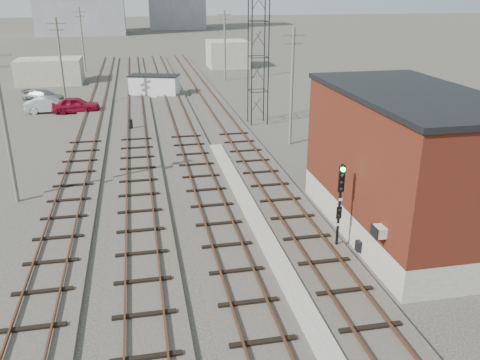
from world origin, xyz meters
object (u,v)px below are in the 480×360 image
object	(u,v)px
switch_stand	(131,124)
car_red	(76,105)
signal_mast	(340,200)
car_grey	(44,96)
site_trailer	(154,85)
car_silver	(49,105)

from	to	relation	value
switch_stand	car_red	xyz separation A→B (m)	(-5.33, 8.03, 0.22)
signal_mast	switch_stand	size ratio (longest dim) A/B	3.60
car_grey	car_red	bearing A→B (deg)	-122.46
site_trailer	car_grey	world-z (taller)	site_trailer
car_red	car_grey	xyz separation A→B (m)	(-3.87, 5.65, -0.11)
switch_stand	site_trailer	world-z (taller)	site_trailer
site_trailer	signal_mast	bearing A→B (deg)	-62.11
site_trailer	car_red	size ratio (longest dim) A/B	1.32
signal_mast	site_trailer	distance (m)	39.44
signal_mast	car_grey	distance (m)	41.95
car_grey	signal_mast	bearing A→B (deg)	-130.14
signal_mast	car_silver	size ratio (longest dim) A/B	0.92
site_trailer	car_grey	xyz separation A→B (m)	(-11.92, -1.36, -0.52)
signal_mast	switch_stand	xyz separation A→B (m)	(-9.64, 23.76, -1.98)
car_silver	car_grey	distance (m)	5.20
signal_mast	car_red	bearing A→B (deg)	115.21
switch_stand	car_red	size ratio (longest dim) A/B	0.26
switch_stand	car_grey	distance (m)	16.48
signal_mast	car_red	xyz separation A→B (m)	(-14.96, 31.79, -1.75)
car_grey	car_silver	bearing A→B (deg)	-142.76
signal_mast	site_trailer	size ratio (longest dim) A/B	0.70
switch_stand	car_silver	distance (m)	11.72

